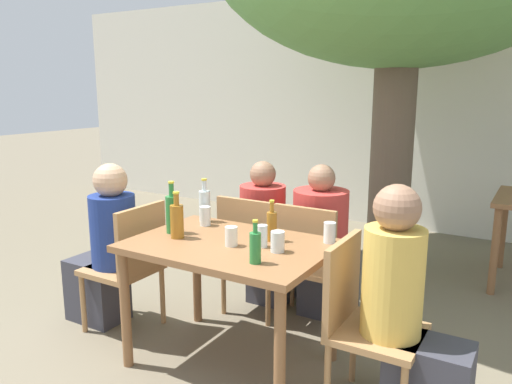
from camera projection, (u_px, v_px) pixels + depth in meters
name	position (u px, v px, depth m)	size (l,w,h in m)	color
ground_plane	(231.00, 362.00, 3.08)	(30.00, 30.00, 0.00)	#706651
cafe_building_wall	(400.00, 110.00, 5.82)	(10.00, 0.08, 2.80)	silver
dining_table_front	(230.00, 260.00, 2.94)	(1.16, 0.82, 0.77)	brown
patio_chair_0	(131.00, 261.00, 3.38)	(0.44, 0.44, 0.90)	#A87A4C
patio_chair_1	(362.00, 316.00, 2.57)	(0.44, 0.44, 0.90)	#A87A4C
patio_chair_2	(252.00, 249.00, 3.63)	(0.44, 0.44, 0.90)	#A87A4C
patio_chair_3	(311.00, 260.00, 3.40)	(0.44, 0.44, 0.90)	#A87A4C
person_seated_0	(105.00, 253.00, 3.50)	(0.56, 0.31, 1.17)	#383842
person_seated_1	(409.00, 320.00, 2.44)	(0.55, 0.30, 1.22)	#383842
person_seated_2	(269.00, 241.00, 3.83)	(0.34, 0.57, 1.14)	#383842
person_seated_3	(324.00, 249.00, 3.59)	(0.39, 0.59, 1.15)	#383842
green_bottle_0	(172.00, 213.00, 3.10)	(0.08, 0.08, 0.33)	#287A38
amber_bottle_1	(177.00, 220.00, 3.00)	(0.08, 0.08, 0.28)	#9E661E
water_bottle_2	(205.00, 205.00, 3.37)	(0.08, 0.08, 0.30)	silver
green_bottle_3	(255.00, 247.00, 2.57)	(0.06, 0.06, 0.23)	#287A38
amber_bottle_4	(272.00, 225.00, 2.94)	(0.06, 0.06, 0.25)	#9E661E
drinking_glass_0	(205.00, 216.00, 3.28)	(0.07, 0.07, 0.13)	white
drinking_glass_1	(330.00, 233.00, 2.91)	(0.07, 0.07, 0.12)	white
drinking_glass_2	(262.00, 236.00, 2.83)	(0.06, 0.06, 0.13)	silver
drinking_glass_3	(231.00, 236.00, 2.86)	(0.07, 0.07, 0.11)	silver
drinking_glass_4	(277.00, 242.00, 2.75)	(0.08, 0.08, 0.12)	silver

